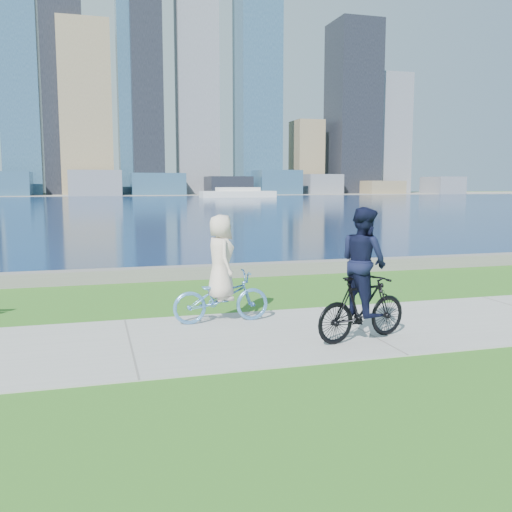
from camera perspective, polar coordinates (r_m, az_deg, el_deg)
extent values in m
plane|color=#296219|center=(9.51, -12.44, -8.74)|extent=(320.00, 320.00, 0.00)
cube|color=#989793|center=(9.51, -12.44, -8.68)|extent=(80.00, 3.50, 0.02)
cube|color=slate|center=(15.54, -13.90, -1.92)|extent=(90.00, 0.50, 0.35)
cube|color=#0B214A|center=(81.18, -15.67, 5.15)|extent=(320.00, 131.00, 0.01)
cube|color=gray|center=(139.16, -15.84, 5.93)|extent=(320.00, 30.00, 0.12)
cube|color=navy|center=(130.32, -23.14, 6.65)|extent=(7.29, 8.14, 5.12)
cube|color=slate|center=(128.31, -15.79, 7.03)|extent=(10.90, 8.81, 5.45)
cube|color=navy|center=(131.30, -9.80, 7.09)|extent=(11.84, 7.52, 4.95)
cube|color=black|center=(133.00, -2.80, 7.03)|extent=(9.69, 9.25, 4.25)
cube|color=navy|center=(136.79, 2.05, 7.36)|extent=(9.95, 9.50, 5.75)
cube|color=slate|center=(142.20, 6.54, 7.13)|extent=(8.67, 7.74, 4.87)
cube|color=#7B694B|center=(146.26, 12.49, 6.71)|extent=(9.38, 7.36, 3.31)
cube|color=slate|center=(154.64, 18.15, 6.73)|extent=(7.46, 9.58, 4.35)
cube|color=navy|center=(142.70, -22.47, 14.71)|extent=(8.24, 9.30, 44.90)
cube|color=#7B694B|center=(140.18, -16.66, 13.86)|extent=(11.37, 9.53, 38.92)
cube|color=black|center=(141.46, -11.04, 20.19)|extent=(6.97, 9.15, 69.21)
cube|color=slate|center=(144.39, -5.95, 18.66)|extent=(9.72, 6.48, 62.52)
cube|color=navy|center=(147.84, 0.13, 17.20)|extent=(9.99, 10.85, 56.28)
cube|color=#7B694B|center=(151.52, 5.06, 9.79)|extent=(6.92, 8.63, 18.81)
cube|color=black|center=(153.48, 9.65, 14.26)|extent=(11.19, 11.99, 43.23)
cube|color=slate|center=(157.09, 13.32, 11.75)|extent=(8.93, 6.79, 30.92)
cube|color=black|center=(145.62, -18.93, 20.94)|extent=(9.00, 9.00, 76.00)
cube|color=navy|center=(143.58, -12.09, 18.91)|extent=(8.00, 8.00, 64.00)
cube|color=silver|center=(108.21, -1.83, 6.19)|extent=(14.12, 4.03, 1.21)
cube|color=silver|center=(108.20, -1.83, 6.70)|extent=(8.07, 3.02, 0.71)
imported|color=#5591CF|center=(10.66, -3.51, -4.12)|extent=(0.67, 1.83, 0.95)
imported|color=silver|center=(10.54, -3.55, -0.14)|extent=(0.52, 0.79, 1.58)
imported|color=black|center=(9.58, 10.58, -5.12)|extent=(0.95, 1.87, 1.08)
imported|color=black|center=(9.45, 10.69, -0.52)|extent=(0.85, 0.99, 1.77)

